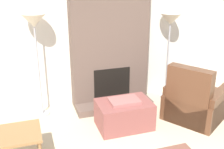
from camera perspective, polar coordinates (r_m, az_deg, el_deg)
wall_back at (r=5.45m, az=-1.14°, el=7.71°), size 7.42×0.06×2.60m
fireplace at (r=5.28m, az=-0.48°, el=6.54°), size 1.47×0.66×2.60m
ottoman at (r=4.76m, az=2.48°, el=-8.03°), size 0.89×0.61×0.51m
armchair at (r=5.19m, az=16.45°, el=-5.49°), size 1.33×1.30×1.04m
side_table at (r=4.06m, az=-19.85°, el=-11.91°), size 0.79×0.59×0.47m
floor_lamp_left at (r=4.88m, az=-15.53°, el=9.61°), size 0.41×0.41×1.84m
floor_lamp_right at (r=5.61m, az=11.77°, el=10.23°), size 0.41×0.41×1.73m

